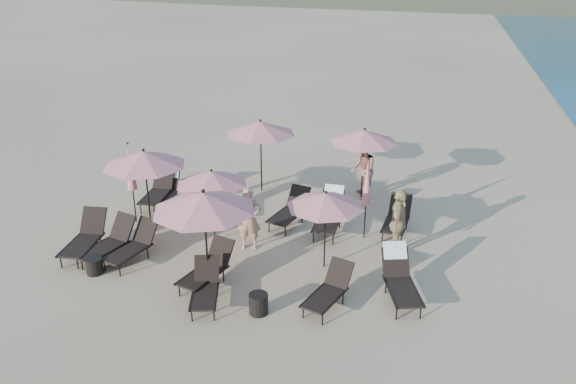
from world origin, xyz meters
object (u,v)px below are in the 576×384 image
(lounger_3, at_px, (205,287))
(beachgoer_a, at_px, (249,219))
(lounger_8, at_px, (221,201))
(lounger_9, at_px, (290,210))
(umbrella_open_0, at_px, (144,159))
(umbrella_open_5, at_px, (204,201))
(umbrella_closed_1, at_px, (130,167))
(lounger_2, at_px, (208,268))
(side_table_1, at_px, (259,304))
(umbrella_closed_0, at_px, (367,183))
(lounger_1, at_px, (133,245))
(umbrella_open_2, at_px, (326,200))
(beachgoer_c, at_px, (398,223))
(beachgoer_b, at_px, (363,170))
(lounger_6, at_px, (158,190))
(lounger_7, at_px, (168,188))
(umbrella_open_1, at_px, (212,178))
(side_table_0, at_px, (94,266))
(lounger_10, at_px, (330,212))
(umbrella_open_4, at_px, (364,136))
(lounger_4, at_px, (329,290))
(umbrella_open_3, at_px, (261,128))
(lounger_0, at_px, (108,242))
(lounger_5, at_px, (400,277))
(lounger_11, at_px, (397,218))
(lounger_12, at_px, (85,237))

(lounger_3, height_order, beachgoer_a, beachgoer_a)
(lounger_8, bearing_deg, lounger_9, -19.38)
(umbrella_open_0, xyz_separation_m, umbrella_open_5, (2.75, -2.40, 0.06))
(umbrella_closed_1, bearing_deg, lounger_2, -37.80)
(lounger_3, height_order, side_table_1, lounger_3)
(lounger_8, height_order, umbrella_closed_0, umbrella_closed_0)
(lounger_1, bearing_deg, umbrella_open_2, 24.97)
(beachgoer_c, bearing_deg, lounger_3, 134.34)
(lounger_1, height_order, beachgoer_b, beachgoer_b)
(lounger_6, xyz_separation_m, beachgoer_a, (3.69, -2.00, 0.40))
(lounger_7, xyz_separation_m, beachgoer_c, (7.29, -1.65, 0.46))
(umbrella_open_1, height_order, umbrella_open_2, umbrella_open_1)
(umbrella_open_2, height_order, umbrella_closed_1, umbrella_closed_1)
(umbrella_open_1, distance_m, side_table_0, 3.65)
(umbrella_closed_1, distance_m, beachgoer_b, 7.12)
(lounger_9, relative_size, umbrella_open_5, 0.70)
(lounger_10, xyz_separation_m, umbrella_open_4, (0.55, 2.54, 1.53))
(lounger_4, relative_size, umbrella_open_3, 0.66)
(lounger_0, relative_size, lounger_7, 1.11)
(umbrella_open_0, xyz_separation_m, umbrella_open_2, (5.17, -0.72, -0.34))
(lounger_5, xyz_separation_m, beachgoer_b, (-1.63, 5.49, 0.44))
(lounger_11, bearing_deg, side_table_0, -144.47)
(beachgoer_b, bearing_deg, lounger_2, -42.33)
(umbrella_closed_1, xyz_separation_m, beachgoer_c, (7.56, -0.07, -0.78))
(lounger_7, height_order, beachgoer_a, beachgoer_a)
(lounger_8, distance_m, umbrella_open_2, 4.52)
(lounger_6, xyz_separation_m, lounger_9, (4.36, -0.30, -0.01))
(lounger_5, distance_m, lounger_8, 6.39)
(umbrella_open_0, distance_m, umbrella_open_2, 5.23)
(side_table_0, height_order, side_table_1, side_table_1)
(lounger_2, relative_size, lounger_9, 0.98)
(lounger_4, relative_size, umbrella_open_4, 0.70)
(lounger_0, height_order, lounger_4, lounger_0)
(lounger_7, xyz_separation_m, side_table_0, (0.21, -4.48, -0.26))
(lounger_10, height_order, umbrella_open_3, umbrella_open_3)
(lounger_12, relative_size, umbrella_open_3, 0.74)
(umbrella_open_2, xyz_separation_m, beachgoer_b, (0.29, 4.61, -0.88))
(lounger_4, distance_m, umbrella_open_1, 4.52)
(lounger_6, bearing_deg, side_table_1, -50.72)
(lounger_6, distance_m, beachgoer_b, 6.49)
(lounger_10, xyz_separation_m, beachgoer_a, (-1.84, -1.64, 0.33))
(beachgoer_c, bearing_deg, umbrella_open_5, 128.04)
(lounger_6, bearing_deg, lounger_9, -9.89)
(lounger_3, height_order, lounger_8, lounger_8)
(umbrella_open_3, bearing_deg, lounger_8, -106.65)
(umbrella_open_1, relative_size, umbrella_open_2, 1.01)
(lounger_5, relative_size, lounger_6, 1.03)
(lounger_6, height_order, lounger_10, lounger_10)
(lounger_0, xyz_separation_m, lounger_2, (2.96, -0.50, -0.02))
(lounger_5, relative_size, lounger_10, 1.02)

